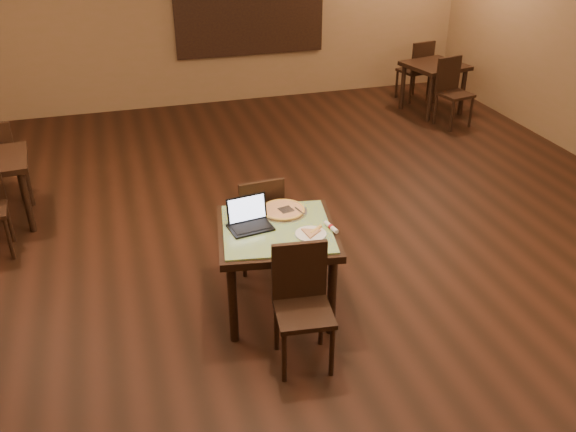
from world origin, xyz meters
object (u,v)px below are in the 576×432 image
object	(u,v)px
pizza_pan	(283,211)
other_table_a_chair_far	(418,67)
chair_main_near	(302,298)
other_table_a	(434,72)
tiled_table	(277,239)
chair_main_far	(259,218)
laptop	(249,219)
other_table_a_chair_near	(452,88)

from	to	relation	value
pizza_pan	other_table_a_chair_far	xyz separation A→B (m)	(3.51, 4.41, -0.22)
chair_main_near	other_table_a	xyz separation A→B (m)	(3.60, 4.71, 0.10)
tiled_table	chair_main_far	world-z (taller)	chair_main_far
laptop	pizza_pan	xyz separation A→B (m)	(0.32, 0.14, -0.05)
laptop	other_table_a_chair_near	size ratio (longest dim) A/B	0.37
tiled_table	other_table_a	xyz separation A→B (m)	(3.61, 4.09, -0.04)
tiled_table	other_table_a_chair_near	bearing A→B (deg)	53.90
tiled_table	pizza_pan	bearing A→B (deg)	72.91
pizza_pan	other_table_a	size ratio (longest dim) A/B	0.42
tiled_table	pizza_pan	world-z (taller)	pizza_pan
chair_main_near	other_table_a_chair_near	size ratio (longest dim) A/B	0.96
laptop	other_table_a	distance (m)	5.52
chair_main_far	other_table_a_chair_near	world-z (taller)	other_table_a_chair_near
tiled_table	other_table_a	bearing A→B (deg)	58.00
chair_main_far	laptop	size ratio (longest dim) A/B	2.59
chair_main_near	other_table_a_chair_near	xyz separation A→B (m)	(3.59, 4.14, 0.02)
laptop	pizza_pan	world-z (taller)	laptop
tiled_table	other_table_a	world-z (taller)	tiled_table
chair_main_near	chair_main_far	distance (m)	1.24
chair_main_near	laptop	bearing A→B (deg)	112.75
pizza_pan	other_table_a_chair_near	distance (m)	4.79
pizza_pan	other_table_a_chair_far	bearing A→B (deg)	51.48
pizza_pan	other_table_a_chair_near	bearing A→B (deg)	43.38
chair_main_near	laptop	xyz separation A→B (m)	(-0.21, 0.72, 0.30)
chair_main_near	other_table_a_chair_far	world-z (taller)	other_table_a_chair_far
tiled_table	pizza_pan	size ratio (longest dim) A/B	2.68
chair_main_far	other_table_a_chair_near	bearing A→B (deg)	-144.65
laptop	other_table_a	world-z (taller)	laptop
tiled_table	other_table_a_chair_far	xyz separation A→B (m)	(3.63, 4.65, -0.12)
other_table_a_chair_near	other_table_a_chair_far	size ratio (longest dim) A/B	1.00
other_table_a	chair_main_near	bearing A→B (deg)	-139.45
chair_main_far	other_table_a	xyz separation A→B (m)	(3.61, 3.47, 0.10)
other_table_a_chair_far	chair_main_far	bearing A→B (deg)	36.03
chair_main_near	other_table_a_chair_far	xyz separation A→B (m)	(3.62, 5.27, 0.02)
chair_main_far	laptop	distance (m)	0.63
chair_main_far	pizza_pan	world-z (taller)	chair_main_far
chair_main_near	other_table_a_chair_near	world-z (taller)	other_table_a_chair_near
pizza_pan	other_table_a_chair_near	size ratio (longest dim) A/B	0.41
chair_main_near	laptop	size ratio (longest dim) A/B	2.59
laptop	other_table_a_chair_near	world-z (taller)	laptop
other_table_a	other_table_a_chair_near	xyz separation A→B (m)	(-0.02, -0.56, -0.08)
chair_main_near	chair_main_far	size ratio (longest dim) A/B	1.00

